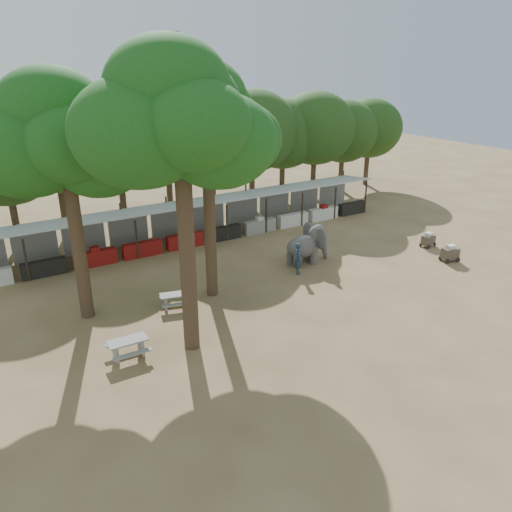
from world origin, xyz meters
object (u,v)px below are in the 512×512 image
yard_tree_center (174,119)px  picnic_table_far (175,299)px  elephant (308,245)px  handler (299,258)px  cart_front (450,253)px  yard_tree_back (202,122)px  cart_back (428,240)px  yard_tree_left (59,137)px  picnic_table_near (128,346)px

yard_tree_center → picnic_table_far: bearing=74.6°
elephant → handler: (-1.39, -1.01, -0.21)m
handler → cart_front: bearing=-75.7°
yard_tree_center → handler: bearing=23.3°
handler → elephant: bearing=-19.1°
yard_tree_back → cart_back: (15.00, -1.28, -8.09)m
yard_tree_back → picnic_table_far: 8.36m
elephant → handler: 1.73m
elephant → picnic_table_far: size_ratio=1.74×
yard_tree_back → cart_front: bearing=-14.5°
yard_tree_left → picnic_table_near: yard_tree_left is taller
yard_tree_left → picnic_table_far: (3.95, -1.55, -7.74)m
picnic_table_near → elephant: bearing=19.9°
picnic_table_near → picnic_table_far: size_ratio=0.94×
elephant → picnic_table_near: elephant is taller
yard_tree_back → picnic_table_far: yard_tree_back is taller
yard_tree_back → cart_front: yard_tree_back is taller
yard_tree_left → cart_back: bearing=-6.2°
yard_tree_back → picnic_table_far: size_ratio=6.81×
yard_tree_back → cart_front: (14.10, -3.64, -8.04)m
yard_tree_center → cart_back: (18.00, 2.73, -8.75)m
elephant → cart_front: (7.32, -4.26, -0.62)m
yard_tree_left → picnic_table_near: 8.97m
yard_tree_left → cart_front: yard_tree_left is taller
elephant → picnic_table_near: 12.86m
yard_tree_center → picnic_table_far: yard_tree_center is taller
yard_tree_back → picnic_table_near: yard_tree_back is taller
yard_tree_left → picnic_table_far: size_ratio=6.60×
picnic_table_near → cart_front: 19.46m
yard_tree_left → picnic_table_near: size_ratio=7.02×
yard_tree_center → cart_front: (17.10, 0.36, -8.71)m
yard_tree_back → handler: yard_tree_back is taller
picnic_table_far → cart_back: bearing=12.4°
yard_tree_center → yard_tree_left: bearing=121.0°
elephant → yard_tree_center: bearing=-152.9°
yard_tree_center → yard_tree_back: bearing=53.1°
handler → cart_back: bearing=-60.5°
yard_tree_center → yard_tree_back: (3.00, 4.00, -0.67)m
handler → picnic_table_near: (-10.75, -3.17, -0.40)m
yard_tree_center → picnic_table_far: (0.95, 3.45, -8.75)m
handler → yard_tree_left: bearing=117.8°
yard_tree_left → handler: (11.40, -1.39, -7.30)m
yard_tree_center → cart_back: 20.20m
yard_tree_center → yard_tree_back: yard_tree_center is taller
elephant → cart_back: elephant is taller
cart_back → yard_tree_center: bearing=-178.2°
yard_tree_left → elephant: yard_tree_left is taller
picnic_table_far → handler: bearing=16.1°
picnic_table_near → cart_front: size_ratio=1.34×
handler → cart_front: size_ratio=1.54×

